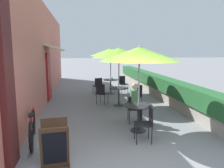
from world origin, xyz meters
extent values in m
cube|color=#C66B5B|center=(-2.55, 7.17, 2.10)|extent=(0.24, 14.35, 4.20)
cube|color=#4C1919|center=(-2.37, 0.60, 2.10)|extent=(0.12, 0.56, 4.20)
cube|color=maroon|center=(-2.39, 6.46, 1.05)|extent=(0.08, 0.96, 2.10)
cube|color=beige|center=(-2.08, 6.46, 2.35)|extent=(0.78, 1.80, 0.30)
cube|color=gray|center=(2.75, 7.07, 0.23)|extent=(0.44, 13.35, 0.45)
cube|color=#235B2D|center=(2.75, 7.07, 0.73)|extent=(0.60, 12.68, 0.56)
cylinder|color=#28282D|center=(0.55, 2.01, 0.01)|extent=(0.44, 0.44, 0.02)
cylinder|color=#28282D|center=(0.55, 2.01, 0.37)|extent=(0.06, 0.06, 0.72)
cylinder|color=#28282D|center=(0.55, 2.01, 0.73)|extent=(0.78, 0.78, 0.02)
cylinder|color=#B7B7BC|center=(0.55, 2.01, 1.14)|extent=(0.04, 0.04, 2.27)
cone|color=#8CD138|center=(0.55, 2.01, 2.13)|extent=(2.11, 2.11, 0.38)
sphere|color=#B7B7BC|center=(0.55, 2.01, 2.33)|extent=(0.07, 0.07, 0.07)
cube|color=black|center=(0.63, 2.74, 0.45)|extent=(0.44, 0.44, 0.04)
cube|color=black|center=(0.45, 2.76, 0.66)|extent=(0.07, 0.38, 0.42)
cylinder|color=black|center=(0.79, 2.54, 0.23)|extent=(0.02, 0.02, 0.45)
cylinder|color=black|center=(0.83, 2.90, 0.23)|extent=(0.02, 0.02, 0.45)
cylinder|color=black|center=(0.43, 2.58, 0.23)|extent=(0.02, 0.02, 0.45)
cylinder|color=black|center=(0.47, 2.94, 0.23)|extent=(0.02, 0.02, 0.45)
cylinder|color=#23232D|center=(0.80, 2.64, 0.24)|extent=(0.11, 0.11, 0.47)
cylinder|color=#23232D|center=(0.82, 2.80, 0.24)|extent=(0.11, 0.11, 0.47)
cube|color=#23232D|center=(0.72, 2.73, 0.53)|extent=(0.39, 0.34, 0.12)
cube|color=#4C8456|center=(0.61, 2.74, 0.78)|extent=(0.26, 0.36, 0.50)
sphere|color=beige|center=(0.63, 2.74, 1.15)|extent=(0.20, 0.20, 0.20)
cube|color=black|center=(0.47, 1.29, 0.45)|extent=(0.44, 0.44, 0.04)
cube|color=black|center=(0.65, 1.27, 0.66)|extent=(0.07, 0.38, 0.42)
cylinder|color=black|center=(0.31, 1.49, 0.23)|extent=(0.02, 0.02, 0.45)
cylinder|color=black|center=(0.27, 1.13, 0.23)|extent=(0.02, 0.02, 0.45)
cylinder|color=black|center=(0.67, 1.45, 0.23)|extent=(0.02, 0.02, 0.45)
cylinder|color=black|center=(0.63, 1.09, 0.23)|extent=(0.02, 0.02, 0.45)
cylinder|color=#28282D|center=(0.53, 4.86, 0.01)|extent=(0.44, 0.44, 0.02)
cylinder|color=#28282D|center=(0.53, 4.86, 0.37)|extent=(0.06, 0.06, 0.72)
cylinder|color=#28282D|center=(0.53, 4.86, 0.73)|extent=(0.78, 0.78, 0.02)
cylinder|color=#B7B7BC|center=(0.53, 4.86, 1.14)|extent=(0.04, 0.04, 2.27)
cone|color=#8CD138|center=(0.53, 4.86, 2.13)|extent=(2.11, 2.11, 0.38)
sphere|color=#B7B7BC|center=(0.53, 4.86, 2.33)|extent=(0.07, 0.07, 0.07)
cube|color=black|center=(1.16, 4.49, 0.45)|extent=(0.55, 0.55, 0.04)
cube|color=black|center=(1.25, 4.65, 0.66)|extent=(0.34, 0.22, 0.42)
cylinder|color=black|center=(0.91, 4.43, 0.23)|extent=(0.02, 0.02, 0.45)
cylinder|color=black|center=(1.22, 4.25, 0.23)|extent=(0.02, 0.02, 0.45)
cylinder|color=black|center=(1.09, 4.74, 0.23)|extent=(0.02, 0.02, 0.45)
cylinder|color=black|center=(1.40, 4.56, 0.23)|extent=(0.02, 0.02, 0.45)
cube|color=black|center=(-0.10, 5.23, 0.45)|extent=(0.55, 0.55, 0.04)
cube|color=black|center=(-0.19, 5.07, 0.66)|extent=(0.34, 0.22, 0.42)
cylinder|color=black|center=(0.15, 5.29, 0.23)|extent=(0.02, 0.02, 0.45)
cylinder|color=black|center=(-0.17, 5.47, 0.23)|extent=(0.02, 0.02, 0.45)
cylinder|color=black|center=(-0.04, 4.98, 0.23)|extent=(0.02, 0.02, 0.45)
cylinder|color=black|center=(-0.35, 5.16, 0.23)|extent=(0.02, 0.02, 0.45)
cylinder|color=#28282D|center=(0.57, 7.38, 0.01)|extent=(0.44, 0.44, 0.02)
cylinder|color=#28282D|center=(0.57, 7.38, 0.37)|extent=(0.06, 0.06, 0.72)
cylinder|color=#28282D|center=(0.57, 7.38, 0.73)|extent=(0.78, 0.78, 0.02)
cylinder|color=#B7B7BC|center=(0.57, 7.38, 1.14)|extent=(0.04, 0.04, 2.27)
cone|color=#8CD138|center=(0.57, 7.38, 2.13)|extent=(2.11, 2.11, 0.38)
sphere|color=#B7B7BC|center=(0.57, 7.38, 2.33)|extent=(0.07, 0.07, 0.07)
cube|color=black|center=(1.28, 7.56, 0.45)|extent=(0.49, 0.49, 0.04)
cube|color=black|center=(1.23, 7.74, 0.66)|extent=(0.38, 0.12, 0.42)
cylinder|color=black|center=(1.15, 7.34, 0.23)|extent=(0.02, 0.02, 0.45)
cylinder|color=black|center=(1.50, 7.43, 0.23)|extent=(0.02, 0.02, 0.45)
cylinder|color=black|center=(1.06, 7.69, 0.23)|extent=(0.02, 0.02, 0.45)
cylinder|color=black|center=(1.41, 7.78, 0.23)|extent=(0.02, 0.02, 0.45)
cube|color=black|center=(-0.13, 7.19, 0.45)|extent=(0.49, 0.49, 0.04)
cube|color=black|center=(-0.09, 7.01, 0.66)|extent=(0.38, 0.12, 0.42)
cylinder|color=black|center=(0.00, 7.41, 0.23)|extent=(0.02, 0.02, 0.45)
cylinder|color=black|center=(-0.35, 7.32, 0.23)|extent=(0.02, 0.02, 0.45)
cylinder|color=black|center=(0.09, 7.06, 0.23)|extent=(0.02, 0.02, 0.45)
cylinder|color=black|center=(-0.26, 6.97, 0.23)|extent=(0.02, 0.02, 0.45)
cylinder|color=teal|center=(0.65, 7.34, 0.78)|extent=(0.07, 0.07, 0.09)
torus|color=black|center=(-2.28, 2.23, 0.35)|extent=(0.16, 0.71, 0.71)
torus|color=black|center=(-2.12, 1.13, 0.35)|extent=(0.16, 0.71, 0.71)
cylinder|color=#B21E1E|center=(-2.20, 1.68, 0.55)|extent=(0.17, 0.87, 0.04)
cylinder|color=#B21E1E|center=(-2.17, 1.48, 0.37)|extent=(0.13, 0.64, 0.42)
cylinder|color=#B21E1E|center=(-2.16, 1.37, 0.65)|extent=(0.04, 0.04, 0.25)
cube|color=black|center=(-2.16, 1.37, 0.78)|extent=(0.13, 0.23, 0.05)
cylinder|color=#B21E1E|center=(-2.28, 2.19, 0.72)|extent=(0.10, 0.46, 0.03)
cube|color=#422819|center=(-1.56, 0.65, 0.44)|extent=(0.54, 0.28, 0.87)
cube|color=black|center=(-1.57, 0.67, 0.46)|extent=(0.44, 0.20, 0.66)
cube|color=#422819|center=(-1.52, 0.25, 0.44)|extent=(0.54, 0.28, 0.87)
cube|color=black|center=(-1.52, 0.23, 0.46)|extent=(0.44, 0.20, 0.66)
cube|color=#422819|center=(-1.30, 0.48, 0.01)|extent=(0.11, 0.48, 0.02)
cube|color=#422819|center=(-1.78, 0.43, 0.01)|extent=(0.11, 0.48, 0.02)
camera|label=1|loc=(-1.06, -3.63, 2.23)|focal=35.00mm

